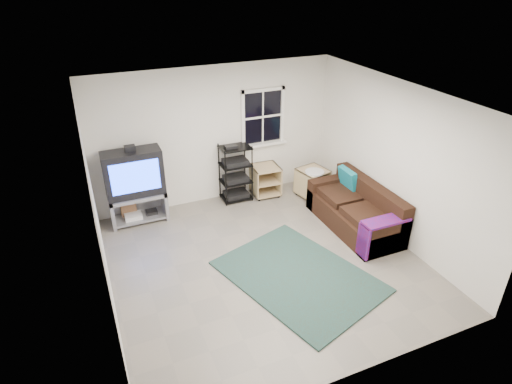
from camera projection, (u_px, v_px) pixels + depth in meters
name	position (u px, v px, depth m)	size (l,w,h in m)	color
room	(263.00, 121.00, 8.19)	(4.60, 4.62, 4.60)	slate
tv_unit	(135.00, 181.00, 7.44)	(0.99, 0.50, 1.46)	gray
av_rack	(236.00, 176.00, 8.27)	(0.57, 0.42, 1.15)	black
side_table_left	(265.00, 179.00, 8.55)	(0.55, 0.55, 0.61)	tan
side_table_right	(311.00, 180.00, 8.48)	(0.62, 0.62, 0.60)	tan
sofa	(356.00, 211.00, 7.48)	(0.85, 1.91, 0.87)	black
shag_rug	(298.00, 276.00, 6.39)	(1.66, 2.29, 0.03)	#302015
paper_bag	(128.00, 209.00, 7.78)	(0.27, 0.18, 0.39)	#8B603E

